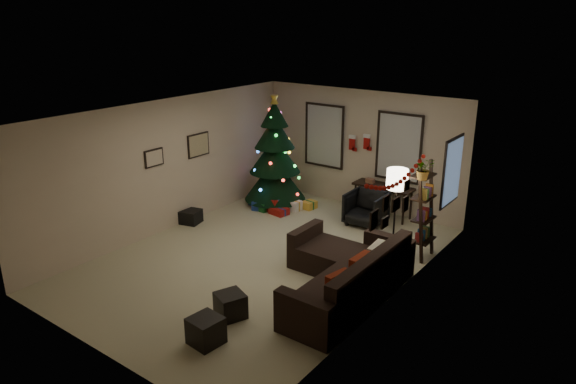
{
  "coord_description": "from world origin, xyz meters",
  "views": [
    {
      "loc": [
        5.57,
        -6.81,
        4.3
      ],
      "look_at": [
        0.1,
        0.6,
        1.15
      ],
      "focal_mm": 32.85,
      "sensor_mm": 36.0,
      "label": 1
    }
  ],
  "objects_px": {
    "sofa": "(346,276)",
    "bookshelf": "(425,213)",
    "christmas_tree": "(275,159)",
    "desk": "(383,189)",
    "desk_chair": "(366,208)"
  },
  "relations": [
    {
      "from": "desk",
      "to": "desk_chair",
      "type": "distance_m",
      "value": 0.71
    },
    {
      "from": "desk",
      "to": "bookshelf",
      "type": "relative_size",
      "value": 0.73
    },
    {
      "from": "bookshelf",
      "to": "sofa",
      "type": "bearing_deg",
      "value": -103.38
    },
    {
      "from": "christmas_tree",
      "to": "desk_chair",
      "type": "distance_m",
      "value": 2.46
    },
    {
      "from": "sofa",
      "to": "desk_chair",
      "type": "height_order",
      "value": "sofa"
    },
    {
      "from": "sofa",
      "to": "bookshelf",
      "type": "xyz_separation_m",
      "value": [
        0.47,
        1.96,
        0.59
      ]
    },
    {
      "from": "desk",
      "to": "desk_chair",
      "type": "height_order",
      "value": "desk_chair"
    },
    {
      "from": "christmas_tree",
      "to": "bookshelf",
      "type": "xyz_separation_m",
      "value": [
        3.94,
        -0.67,
        -0.22
      ]
    },
    {
      "from": "christmas_tree",
      "to": "desk",
      "type": "height_order",
      "value": "christmas_tree"
    },
    {
      "from": "desk_chair",
      "to": "bookshelf",
      "type": "xyz_separation_m",
      "value": [
        1.6,
        -0.79,
        0.51
      ]
    },
    {
      "from": "sofa",
      "to": "desk",
      "type": "distance_m",
      "value": 3.58
    },
    {
      "from": "bookshelf",
      "to": "desk",
      "type": "bearing_deg",
      "value": 136.85
    },
    {
      "from": "desk",
      "to": "bookshelf",
      "type": "bearing_deg",
      "value": -43.15
    },
    {
      "from": "christmas_tree",
      "to": "desk",
      "type": "xyz_separation_m",
      "value": [
        2.4,
        0.78,
        -0.47
      ]
    },
    {
      "from": "sofa",
      "to": "bookshelf",
      "type": "relative_size",
      "value": 1.54
    }
  ]
}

